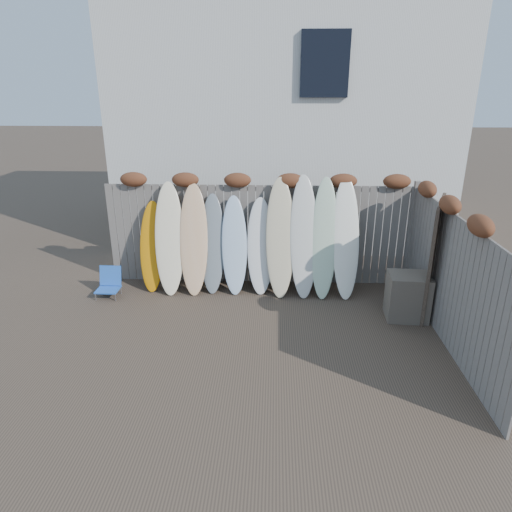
{
  "coord_description": "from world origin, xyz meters",
  "views": [
    {
      "loc": [
        0.31,
        -6.23,
        3.79
      ],
      "look_at": [
        0.0,
        1.2,
        1.0
      ],
      "focal_mm": 32.0,
      "sensor_mm": 36.0,
      "label": 1
    }
  ],
  "objects_px": {
    "surfboard_0": "(152,247)",
    "lattice_panel": "(433,258)",
    "wooden_crate": "(407,296)",
    "beach_chair": "(109,283)"
  },
  "relations": [
    {
      "from": "wooden_crate",
      "to": "lattice_panel",
      "type": "distance_m",
      "value": 0.81
    },
    {
      "from": "surfboard_0",
      "to": "lattice_panel",
      "type": "bearing_deg",
      "value": -7.97
    },
    {
      "from": "beach_chair",
      "to": "wooden_crate",
      "type": "relative_size",
      "value": 0.69
    },
    {
      "from": "beach_chair",
      "to": "surfboard_0",
      "type": "height_order",
      "value": "surfboard_0"
    },
    {
      "from": "surfboard_0",
      "to": "wooden_crate",
      "type": "bearing_deg",
      "value": -12.34
    },
    {
      "from": "wooden_crate",
      "to": "lattice_panel",
      "type": "relative_size",
      "value": 0.4
    },
    {
      "from": "lattice_panel",
      "to": "surfboard_0",
      "type": "xyz_separation_m",
      "value": [
        -5.12,
        0.78,
        -0.15
      ]
    },
    {
      "from": "wooden_crate",
      "to": "lattice_panel",
      "type": "xyz_separation_m",
      "value": [
        0.45,
        0.3,
        0.61
      ]
    },
    {
      "from": "wooden_crate",
      "to": "beach_chair",
      "type": "bearing_deg",
      "value": 172.86
    },
    {
      "from": "beach_chair",
      "to": "lattice_panel",
      "type": "xyz_separation_m",
      "value": [
        5.89,
        -0.38,
        0.75
      ]
    }
  ]
}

